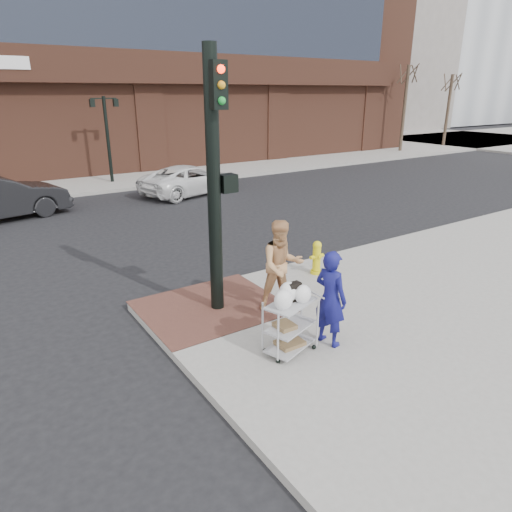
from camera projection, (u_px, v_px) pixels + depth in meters
ground at (259, 323)px, 9.10m from camera, size 220.00×220.00×0.00m
sidewalk_far at (175, 143)px, 40.65m from camera, size 65.00×36.00×0.15m
brick_curb_ramp at (211, 306)px, 9.44m from camera, size 2.80×2.40×0.01m
filler_block at (355, 52)px, 56.65m from camera, size 14.00×20.00×18.00m
bare_tree_a at (409, 63)px, 32.40m from camera, size 1.80×1.80×7.20m
bare_tree_b at (453, 72)px, 36.08m from camera, size 1.80×1.80×6.70m
lamp_post at (107, 130)px, 21.78m from camera, size 1.32×0.22×4.00m
traffic_signal_pole at (215, 178)px, 8.50m from camera, size 0.61×0.51×5.00m
woman_blue at (330, 298)px, 7.81m from camera, size 0.52×0.69×1.72m
pedestrian_tan at (282, 266)px, 9.07m from camera, size 1.07×0.94×1.86m
minivan_white at (190, 180)px, 20.34m from camera, size 5.05×3.30×1.29m
utility_cart at (290, 322)px, 7.64m from camera, size 1.00×0.75×1.24m
fire_hydrant at (317, 257)px, 11.04m from camera, size 0.39×0.27×0.83m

